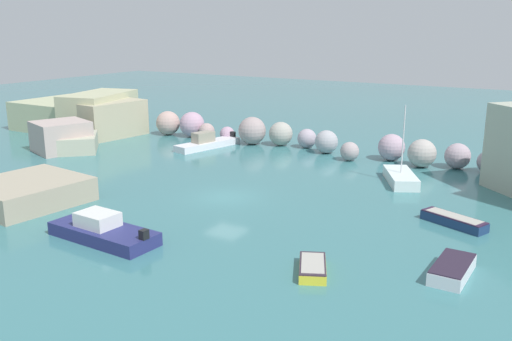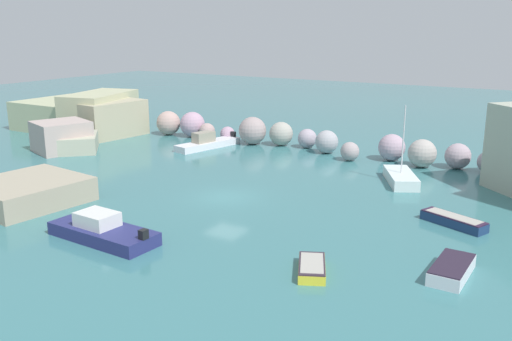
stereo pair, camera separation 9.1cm
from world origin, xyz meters
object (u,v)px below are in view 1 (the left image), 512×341
object	(u,v)px
stone_dock	(27,192)
moored_boat_5	(313,267)
moored_boat_4	(452,269)
moored_boat_0	(401,177)
moored_boat_3	(454,220)
moored_boat_1	(103,231)
moored_boat_2	(207,143)

from	to	relation	value
stone_dock	moored_boat_5	bearing A→B (deg)	-0.61
moored_boat_4	moored_boat_0	bearing A→B (deg)	-153.54
moored_boat_0	moored_boat_5	bearing A→B (deg)	155.61
stone_dock	moored_boat_0	world-z (taller)	moored_boat_0
moored_boat_4	moored_boat_3	bearing A→B (deg)	-167.33
stone_dock	moored_boat_1	xyz separation A→B (m)	(9.06, -2.20, -0.27)
stone_dock	moored_boat_3	bearing A→B (deg)	21.44
moored_boat_3	moored_boat_5	xyz separation A→B (m)	(-4.42, -10.12, -0.04)
moored_boat_3	moored_boat_5	bearing A→B (deg)	88.91
stone_dock	moored_boat_0	xyz separation A→B (m)	(19.85, 17.38, -0.37)
stone_dock	moored_boat_2	bearing A→B (deg)	89.36
moored_boat_4	moored_boat_1	bearing A→B (deg)	-72.59
moored_boat_3	moored_boat_4	size ratio (longest dim) A/B	1.18
moored_boat_0	moored_boat_5	distance (m)	17.62
stone_dock	moored_boat_4	xyz separation A→B (m)	(26.61, 2.77, -0.44)
moored_boat_1	moored_boat_5	size ratio (longest dim) A/B	2.15
moored_boat_2	moored_boat_4	distance (m)	31.58
moored_boat_3	moored_boat_4	world-z (taller)	moored_boat_4
moored_boat_3	moored_boat_2	bearing A→B (deg)	0.28
moored_boat_1	moored_boat_2	xyz separation A→B (m)	(-8.83, 22.32, -0.01)
moored_boat_0	moored_boat_2	xyz separation A→B (m)	(-19.63, 2.75, 0.08)
moored_boat_5	stone_dock	bearing A→B (deg)	-115.62
moored_boat_1	moored_boat_4	world-z (taller)	moored_boat_1
moored_boat_5	moored_boat_4	bearing A→B (deg)	92.19
stone_dock	moored_boat_0	size ratio (longest dim) A/B	1.14
moored_boat_0	stone_dock	bearing A→B (deg)	103.73
moored_boat_0	moored_boat_1	distance (m)	22.35
moored_boat_1	moored_boat_3	xyz separation A→B (m)	(16.16, 12.10, -0.20)
stone_dock	moored_boat_3	size ratio (longest dim) A/B	1.65
moored_boat_1	stone_dock	bearing A→B (deg)	-10.44
stone_dock	moored_boat_2	xyz separation A→B (m)	(0.22, 20.12, -0.29)
moored_boat_0	moored_boat_4	world-z (taller)	moored_boat_0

